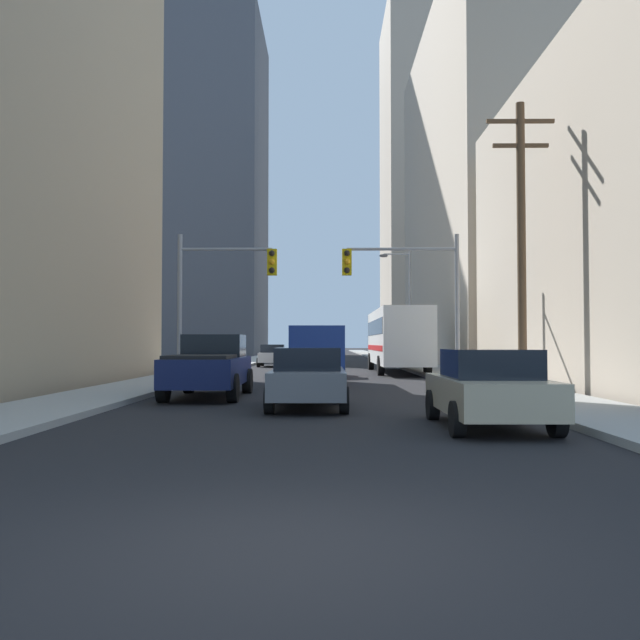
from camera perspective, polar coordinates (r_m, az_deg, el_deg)
name	(u,v)px	position (r m, az deg, el deg)	size (l,w,h in m)	color
ground_plane	(288,549)	(5.68, -2.69, -18.82)	(400.00, 400.00, 0.00)	black
sidewalk_left	(245,362)	(55.84, -6.36, -3.53)	(2.78, 160.00, 0.15)	#9E9E99
sidewalk_right	(399,362)	(55.77, 6.72, -3.53)	(2.78, 160.00, 0.15)	#9E9E99
city_bus	(397,338)	(37.17, 6.56, -1.48)	(2.67, 11.50, 3.40)	silver
pickup_truck_navy	(210,366)	(20.68, -9.32, -3.89)	(2.20, 5.42, 1.90)	#141E4C
cargo_van_blue	(316,352)	(26.38, -0.31, -2.71)	(2.16, 5.25, 2.26)	navy
sedan_beige	(489,388)	(13.46, 14.09, -5.61)	(1.95, 4.20, 1.52)	#C6B793
sedan_grey	(308,378)	(16.89, -1.01, -4.91)	(1.95, 4.20, 1.52)	slate
sedan_maroon	(320,361)	(32.56, 0.02, -3.47)	(1.95, 4.26, 1.52)	maroon
sedan_silver	(273,355)	(46.42, -4.00, -3.01)	(1.95, 4.24, 1.52)	#B7BABF
traffic_signal_near_left	(222,283)	(27.27, -8.29, 3.15)	(3.99, 0.44, 6.00)	gray
traffic_signal_near_right	(406,282)	(27.15, 7.33, 3.24)	(4.69, 0.44, 6.00)	gray
utility_pole_right	(521,239)	(22.82, 16.69, 6.58)	(2.20, 0.28, 9.44)	brown
street_lamp_right	(405,298)	(43.20, 7.22, 1.87)	(2.02, 0.32, 7.50)	gray
building_left_far_tower	(182,189)	(97.15, -11.58, 10.80)	(22.23, 20.36, 45.98)	#4C515B
building_right_mid_block	(565,192)	(55.15, 20.08, 10.17)	(20.97, 28.88, 26.20)	#B7A893
building_right_far_highrise	(471,182)	(101.89, 12.63, 11.31)	(24.83, 18.43, 49.80)	#B7A893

